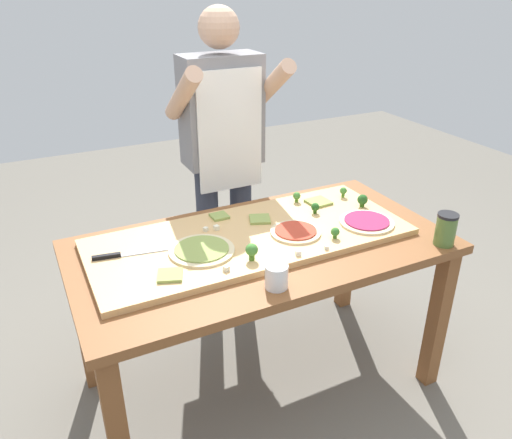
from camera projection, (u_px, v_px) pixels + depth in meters
ground_plane at (261, 380)px, 2.46m from camera, size 8.00×8.00×0.00m
prep_table at (261, 264)px, 2.17m from camera, size 1.59×0.83×0.77m
cutting_board at (251, 237)px, 2.14m from camera, size 1.36×0.56×0.03m
chefs_knife at (119, 255)px, 1.97m from camera, size 0.29×0.07×0.02m
pizza_whole_tomato_red at (296, 232)px, 2.14m from camera, size 0.22×0.22×0.02m
pizza_whole_beet_magenta at (367, 222)px, 2.23m from camera, size 0.24×0.24×0.02m
pizza_whole_pesto_green at (201, 249)px, 2.00m from camera, size 0.27×0.27×0.02m
pizza_slice_near_right at (219, 216)px, 2.28m from camera, size 0.08×0.08×0.01m
pizza_slice_near_left at (318, 202)px, 2.42m from camera, size 0.11×0.11×0.01m
pizza_slice_center at (170, 275)px, 1.84m from camera, size 0.12×0.12×0.01m
pizza_slice_far_left at (260, 219)px, 2.25m from camera, size 0.12×0.12×0.01m
broccoli_floret_back_mid at (335, 232)px, 2.09m from camera, size 0.04×0.04×0.05m
broccoli_floret_back_right at (343, 191)px, 2.48m from camera, size 0.03×0.03×0.05m
broccoli_floret_back_left at (315, 207)px, 2.31m from camera, size 0.04×0.04×0.05m
broccoli_floret_front_left at (252, 250)px, 1.93m from camera, size 0.05×0.05×0.07m
broccoli_floret_center_left at (363, 200)px, 2.37m from camera, size 0.05×0.05×0.06m
broccoli_floret_front_right at (297, 196)px, 2.43m from camera, size 0.04×0.04×0.05m
cheese_crumble_a at (216, 228)px, 2.17m from camera, size 0.02×0.02×0.02m
cheese_crumble_b at (206, 229)px, 2.16m from camera, size 0.03×0.03×0.02m
cheese_crumble_c at (298, 253)px, 1.97m from camera, size 0.02×0.02×0.02m
cheese_crumble_d at (226, 268)px, 1.87m from camera, size 0.02×0.02×0.02m
cheese_crumble_e at (327, 247)px, 2.02m from camera, size 0.02×0.02×0.02m
flour_cup at (276, 278)px, 1.81m from camera, size 0.09×0.09×0.09m
sauce_jar at (446, 229)px, 2.08m from camera, size 0.09×0.09×0.14m
cook_center at (223, 145)px, 2.60m from camera, size 0.54×0.39×1.67m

